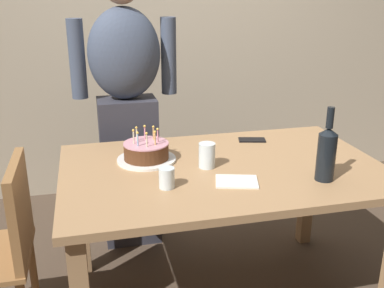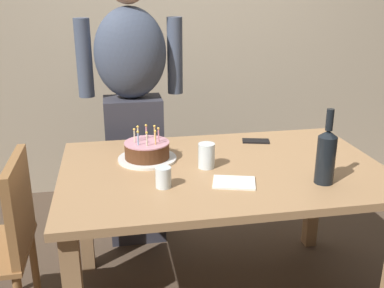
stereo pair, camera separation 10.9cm
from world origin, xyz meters
name	(u,v)px [view 1 (the left image)]	position (x,y,z in m)	size (l,w,h in m)	color
back_wall	(163,21)	(0.00, 1.55, 1.30)	(5.20, 0.10, 2.60)	tan
dining_table	(223,185)	(0.00, 0.00, 0.64)	(1.50, 0.96, 0.74)	#A37A51
birthday_cake	(146,152)	(-0.34, 0.15, 0.78)	(0.28, 0.28, 0.16)	white
water_glass_near	(207,155)	(-0.08, 0.01, 0.80)	(0.08, 0.08, 0.12)	silver
water_glass_far	(167,178)	(-0.30, -0.17, 0.78)	(0.07, 0.07, 0.09)	silver
wine_bottle	(327,152)	(0.38, -0.25, 0.87)	(0.08, 0.08, 0.33)	black
cell_phone	(252,140)	(0.26, 0.32, 0.74)	(0.14, 0.07, 0.01)	black
napkin_stack	(237,181)	(0.00, -0.19, 0.74)	(0.18, 0.13, 0.01)	white
person_man_bearded	(127,106)	(-0.37, 0.71, 0.87)	(0.61, 0.27, 1.66)	#33333D
dining_chair	(0,245)	(-1.00, -0.09, 0.52)	(0.42, 0.42, 0.87)	olive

